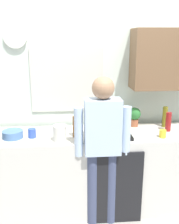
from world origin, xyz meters
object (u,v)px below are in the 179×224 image
object	(u,v)px
cup_blue_mug	(32,133)
potted_plant	(134,116)
coffee_maker	(122,124)
bottle_olive_oil	(165,117)
person_at_sink	(102,141)
mixing_bowl	(13,134)
bottle_amber_beer	(75,127)
storage_canister	(60,133)
bottle_red_vinegar	(168,122)
cup_yellow_cup	(163,134)

from	to	relation	value
cup_blue_mug	potted_plant	size ratio (longest dim) A/B	0.43
coffee_maker	cup_blue_mug	xyz separation A→B (m)	(-0.96, 0.07, -0.10)
bottle_olive_oil	person_at_sink	distance (m)	0.94
coffee_maker	mixing_bowl	xyz separation A→B (m)	(-1.17, 0.08, -0.11)
bottle_amber_beer	storage_canister	distance (m)	0.20
bottle_olive_oil	storage_canister	distance (m)	1.29
storage_canister	person_at_sink	xyz separation A→B (m)	(0.43, -0.11, -0.05)
bottle_red_vinegar	person_at_sink	distance (m)	0.87
cup_blue_mug	storage_canister	xyz separation A→B (m)	(0.30, -0.13, 0.04)
potted_plant	bottle_red_vinegar	bearing A→B (deg)	-30.99
storage_canister	bottle_olive_oil	bearing A→B (deg)	15.74
potted_plant	storage_canister	xyz separation A→B (m)	(-0.89, -0.41, -0.05)
cup_blue_mug	potted_plant	bearing A→B (deg)	13.32
cup_blue_mug	mixing_bowl	xyz separation A→B (m)	(-0.21, 0.01, -0.01)
person_at_sink	potted_plant	bearing A→B (deg)	46.32
cup_yellow_cup	storage_canister	world-z (taller)	storage_canister
bottle_red_vinegar	bottle_amber_beer	size ratio (longest dim) A/B	0.96
bottle_red_vinegar	mixing_bowl	world-z (taller)	bottle_red_vinegar
bottle_red_vinegar	storage_canister	size ratio (longest dim) A/B	1.29
bottle_red_vinegar	coffee_maker	bearing A→B (deg)	-165.33
coffee_maker	storage_canister	world-z (taller)	coffee_maker
cup_yellow_cup	storage_canister	xyz separation A→B (m)	(-1.10, -0.01, 0.04)
storage_canister	coffee_maker	bearing A→B (deg)	4.83
mixing_bowl	storage_canister	distance (m)	0.53
bottle_red_vinegar	bottle_amber_beer	xyz separation A→B (m)	(-1.07, -0.10, 0.01)
coffee_maker	cup_yellow_cup	world-z (taller)	coffee_maker
potted_plant	person_at_sink	xyz separation A→B (m)	(-0.46, -0.52, -0.10)
coffee_maker	bottle_amber_beer	world-z (taller)	coffee_maker
bottle_olive_oil	cup_yellow_cup	bearing A→B (deg)	-113.19
cup_yellow_cup	coffee_maker	bearing A→B (deg)	173.40
mixing_bowl	person_at_sink	distance (m)	0.97
cup_blue_mug	person_at_sink	size ratio (longest dim) A/B	0.06
coffee_maker	storage_canister	size ratio (longest dim) A/B	1.94
coffee_maker	storage_canister	distance (m)	0.67
bottle_red_vinegar	cup_yellow_cup	distance (m)	0.25
bottle_olive_oil	cup_yellow_cup	size ratio (longest dim) A/B	2.94
bottle_amber_beer	storage_canister	world-z (taller)	bottle_amber_beer
cup_yellow_cup	person_at_sink	bearing A→B (deg)	-170.18
potted_plant	person_at_sink	size ratio (longest dim) A/B	0.14
bottle_olive_oil	cup_blue_mug	size ratio (longest dim) A/B	2.50
bottle_amber_beer	potted_plant	bearing A→B (deg)	22.65
bottle_red_vinegar	person_at_sink	bearing A→B (deg)	-158.63
coffee_maker	cup_blue_mug	world-z (taller)	coffee_maker
cup_yellow_cup	mixing_bowl	bearing A→B (deg)	175.24
bottle_olive_oil	cup_yellow_cup	distance (m)	0.38
bottle_olive_oil	bottle_red_vinegar	bearing A→B (deg)	-94.92
mixing_bowl	storage_canister	xyz separation A→B (m)	(0.51, -0.14, 0.05)
mixing_bowl	cup_blue_mug	bearing A→B (deg)	-2.81
bottle_red_vinegar	storage_canister	xyz separation A→B (m)	(-1.23, -0.20, -0.02)
bottle_red_vinegar	cup_yellow_cup	size ratio (longest dim) A/B	2.59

